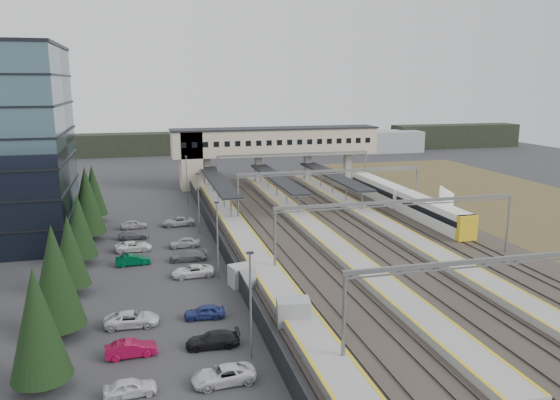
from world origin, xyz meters
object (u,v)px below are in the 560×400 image
object	(u,v)px
footbridge	(262,145)
billboard	(446,201)
relay_cabin_near	(293,312)
relay_cabin_far	(242,276)
train	(403,200)

from	to	relation	value
footbridge	billboard	world-z (taller)	footbridge
footbridge	relay_cabin_near	bearing A→B (deg)	-100.19
relay_cabin_far	billboard	world-z (taller)	billboard
relay_cabin_far	billboard	bearing A→B (deg)	27.15
footbridge	train	distance (m)	32.67
footbridge	billboard	size ratio (longest dim) A/B	6.99
relay_cabin_far	footbridge	size ratio (longest dim) A/B	0.07
relay_cabin_far	train	bearing A→B (deg)	39.78
relay_cabin_far	train	distance (m)	39.07
footbridge	train	bearing A→B (deg)	-59.49
relay_cabin_near	relay_cabin_far	xyz separation A→B (m)	(-2.48, 9.94, -0.07)
relay_cabin_near	billboard	world-z (taller)	billboard
train	billboard	xyz separation A→B (m)	(2.31, -8.41, 1.51)
train	footbridge	bearing A→B (deg)	120.51
relay_cabin_far	billboard	distance (m)	36.41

